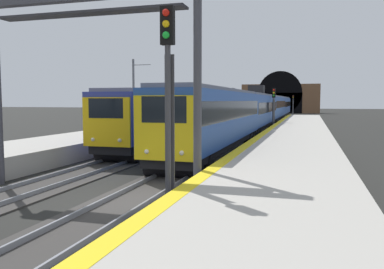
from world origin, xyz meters
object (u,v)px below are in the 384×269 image
railway_signal_far (293,103)px  railway_signal_mid (274,105)px  railway_signal_near (168,93)px  catenary_mast_near (134,95)px  train_adjacent_platform (207,111)px  overhead_signal_gantry (88,42)px  train_main_approaching (265,109)px

railway_signal_far → railway_signal_mid: bearing=0.0°
railway_signal_near → catenary_mast_near: bearing=-153.3°
train_adjacent_platform → overhead_signal_gantry: (-25.79, -2.16, 3.15)m
railway_signal_near → railway_signal_mid: 33.77m
train_main_approaching → railway_signal_near: bearing=2.6°
train_main_approaching → catenary_mast_near: catenary_mast_near is taller
railway_signal_far → train_adjacent_platform: bearing=-6.0°
railway_signal_near → railway_signal_mid: (33.76, -0.00, -0.68)m
train_adjacent_platform → catenary_mast_near: catenary_mast_near is taller
railway_signal_far → overhead_signal_gantry: 83.91m
train_main_approaching → railway_signal_far: size_ratio=16.17×
train_adjacent_platform → railway_signal_far: (57.99, -6.05, 0.44)m
railway_signal_near → catenary_mast_near: 30.03m
train_main_approaching → overhead_signal_gantry: 39.36m
railway_signal_mid → railway_signal_far: 52.34m
train_main_approaching → train_adjacent_platform: 14.07m
railway_signal_near → railway_signal_far: 86.10m
train_main_approaching → catenary_mast_near: size_ratio=9.92×
train_adjacent_platform → railway_signal_far: bearing=173.4°
railway_signal_mid → overhead_signal_gantry: 31.78m
train_adjacent_platform → catenary_mast_near: 7.72m
train_main_approaching → railway_signal_mid: size_ratio=15.95×
railway_signal_mid → railway_signal_far: railway_signal_mid is taller
train_adjacent_platform → railway_signal_near: railway_signal_near is taller
train_adjacent_platform → catenary_mast_near: (-1.29, 7.44, 1.57)m
train_main_approaching → overhead_signal_gantry: size_ratio=8.85×
railway_signal_far → catenary_mast_near: 60.80m
catenary_mast_near → railway_signal_far: bearing=-12.8°
railway_signal_mid → train_adjacent_platform: bearing=-47.0°
train_main_approaching → railway_signal_mid: 7.95m
train_adjacent_platform → overhead_signal_gantry: 26.07m
railway_signal_mid → overhead_signal_gantry: bearing=-7.1°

